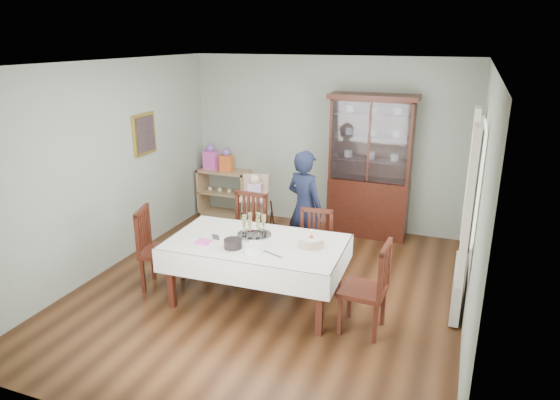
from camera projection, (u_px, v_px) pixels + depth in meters
The scene contains 25 objects.
floor at pixel (269, 290), 6.14m from camera, with size 5.00×5.00×0.00m, color #593319.
room_shell at pixel (284, 146), 6.07m from camera, with size 5.00×5.00×5.00m.
dining_table at pixel (257, 271), 5.77m from camera, with size 2.03×1.21×0.76m.
china_cabinet at pixel (370, 165), 7.54m from camera, with size 1.30×0.48×2.18m.
sideboard at pixel (224, 192), 8.62m from camera, with size 0.90×0.38×0.80m.
picture_frame at pixel (144, 134), 7.08m from camera, with size 0.04×0.48×0.58m, color gold.
window at pixel (477, 181), 5.17m from camera, with size 0.04×1.02×1.22m, color white.
curtain_left at pixel (468, 207), 4.67m from camera, with size 0.07×0.30×1.55m, color silver.
curtain_right at pixel (470, 175), 5.77m from camera, with size 0.07×0.30×1.55m, color silver.
radiator at pixel (457, 287), 5.58m from camera, with size 0.10×0.80×0.55m, color white.
chair_far_left at pixel (245, 250), 6.52m from camera, with size 0.48×0.48×1.05m.
chair_far_right at pixel (313, 264), 6.19m from camera, with size 0.46×0.46×0.95m.
chair_end_left at pixel (161, 264), 6.15m from camera, with size 0.56×0.56×1.02m.
chair_end_right at pixel (364, 305), 5.22m from camera, with size 0.47×0.47×1.01m.
woman at pixel (305, 208), 6.68m from camera, with size 0.57×0.38×1.57m, color black.
high_chair at pixel (255, 219), 7.29m from camera, with size 0.60×0.60×1.11m.
champagne_tray at pixel (254, 230), 5.79m from camera, with size 0.40×0.40×0.24m.
birthday_cake at pixel (311, 243), 5.48m from camera, with size 0.31×0.31×0.21m.
plate_stack_dark at pixel (233, 244), 5.47m from camera, with size 0.20×0.20×0.10m, color black.
plate_stack_white at pixel (254, 249), 5.35m from camera, with size 0.20×0.20×0.09m, color white.
napkin_stack at pixel (203, 242), 5.61m from camera, with size 0.15×0.15×0.02m, color #E955C0.
cutlery at pixel (213, 237), 5.77m from camera, with size 0.11×0.16×0.01m, color silver, non-canonical shape.
cake_knife at pixel (273, 254), 5.31m from camera, with size 0.27×0.02×0.01m, color silver.
gift_bag_pink at pixel (211, 158), 8.50m from camera, with size 0.24×0.17×0.43m.
gift_bag_orange at pixel (226, 161), 8.41m from camera, with size 0.22×0.16×0.38m.
Camera 1 is at (2.07, -5.07, 2.98)m, focal length 32.00 mm.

